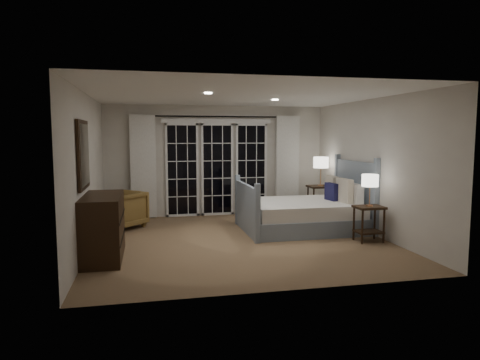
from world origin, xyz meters
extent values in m
plane|color=olive|center=(0.00, 0.00, 0.00)|extent=(5.00, 5.00, 0.00)
plane|color=white|center=(0.00, 0.00, 2.50)|extent=(5.00, 5.00, 0.00)
cube|color=silver|center=(-2.50, 0.00, 1.25)|extent=(0.02, 5.00, 2.50)
cube|color=silver|center=(2.50, 0.00, 1.25)|extent=(0.02, 5.00, 2.50)
cube|color=silver|center=(0.00, 2.50, 1.25)|extent=(5.00, 0.02, 2.50)
cube|color=silver|center=(0.00, -2.50, 1.25)|extent=(5.00, 0.02, 2.50)
cube|color=black|center=(-0.80, 2.47, 1.05)|extent=(0.66, 0.02, 2.02)
cube|color=black|center=(0.00, 2.47, 1.05)|extent=(0.66, 0.02, 2.02)
cube|color=black|center=(0.80, 2.47, 1.05)|extent=(0.66, 0.02, 2.02)
cube|color=white|center=(0.00, 2.46, 2.15)|extent=(2.50, 0.04, 0.10)
cylinder|color=black|center=(0.00, 2.40, 2.25)|extent=(3.50, 0.03, 0.03)
cube|color=white|center=(-1.65, 2.38, 1.15)|extent=(0.55, 0.10, 2.25)
cube|color=white|center=(1.65, 2.38, 1.15)|extent=(0.55, 0.10, 2.25)
cylinder|color=white|center=(0.80, 0.60, 2.49)|extent=(0.12, 0.12, 0.01)
cylinder|color=white|center=(-0.60, -0.40, 2.49)|extent=(0.12, 0.12, 0.01)
cube|color=gray|center=(1.35, 0.57, 0.15)|extent=(2.09, 1.63, 0.31)
cube|color=silver|center=(1.35, 0.57, 0.43)|extent=(2.03, 1.57, 0.25)
cube|color=gray|center=(2.45, 0.57, 0.66)|extent=(0.06, 1.63, 1.32)
cube|color=gray|center=(0.25, 0.57, 0.46)|extent=(0.06, 1.63, 0.92)
cube|color=silver|center=(2.25, 0.25, 0.74)|extent=(0.14, 0.60, 0.36)
cube|color=silver|center=(2.25, 0.89, 0.74)|extent=(0.14, 0.60, 0.36)
cube|color=beige|center=(2.09, 0.29, 0.79)|extent=(0.16, 0.46, 0.45)
cube|color=beige|center=(2.09, 0.85, 0.79)|extent=(0.16, 0.46, 0.45)
cube|color=#17163D|center=(1.95, 0.57, 0.73)|extent=(0.15, 0.35, 0.34)
cube|color=#311E10|center=(2.15, -0.55, 0.60)|extent=(0.48, 0.38, 0.04)
cube|color=#311E10|center=(2.15, -0.55, 0.17)|extent=(0.44, 0.34, 0.03)
cylinder|color=#311E10|center=(1.95, -0.70, 0.30)|extent=(0.04, 0.04, 0.59)
cylinder|color=#311E10|center=(2.35, -0.70, 0.30)|extent=(0.04, 0.04, 0.59)
cylinder|color=#311E10|center=(1.95, -0.40, 0.30)|extent=(0.04, 0.04, 0.59)
cylinder|color=#311E10|center=(2.35, -0.40, 0.30)|extent=(0.04, 0.04, 0.59)
cube|color=#311E10|center=(2.24, 1.77, 0.68)|extent=(0.54, 0.43, 0.04)
cube|color=#311E10|center=(2.24, 1.77, 0.20)|extent=(0.50, 0.39, 0.03)
cylinder|color=#311E10|center=(2.01, 1.59, 0.34)|extent=(0.04, 0.04, 0.67)
cylinder|color=#311E10|center=(2.46, 1.59, 0.34)|extent=(0.04, 0.04, 0.67)
cylinder|color=#311E10|center=(2.01, 1.94, 0.34)|extent=(0.04, 0.04, 0.67)
cylinder|color=#311E10|center=(2.46, 1.94, 0.34)|extent=(0.04, 0.04, 0.67)
cylinder|color=tan|center=(2.15, -0.55, 0.63)|extent=(0.12, 0.12, 0.02)
cylinder|color=tan|center=(2.15, -0.55, 0.80)|extent=(0.02, 0.02, 0.32)
cylinder|color=white|center=(2.15, -0.55, 1.06)|extent=(0.28, 0.28, 0.21)
cylinder|color=tan|center=(2.24, 1.77, 0.71)|extent=(0.12, 0.12, 0.02)
cylinder|color=tan|center=(2.24, 1.77, 0.91)|extent=(0.02, 0.02, 0.38)
cylinder|color=white|center=(2.24, 1.77, 1.23)|extent=(0.34, 0.34, 0.25)
imported|color=brown|center=(-2.10, 1.47, 0.37)|extent=(1.12, 1.12, 0.73)
cube|color=#311E10|center=(-2.23, -0.63, 0.47)|extent=(0.56, 1.34, 0.95)
cube|color=black|center=(-1.95, -0.63, 0.31)|extent=(0.01, 1.32, 0.01)
cube|color=black|center=(-1.95, -0.63, 0.62)|extent=(0.01, 1.32, 0.01)
cube|color=#311E10|center=(-2.47, -0.63, 1.55)|extent=(0.04, 0.85, 1.00)
cube|color=white|center=(-2.44, -0.63, 1.55)|extent=(0.01, 0.73, 0.88)
camera|label=1|loc=(-1.56, -7.17, 1.83)|focal=32.00mm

